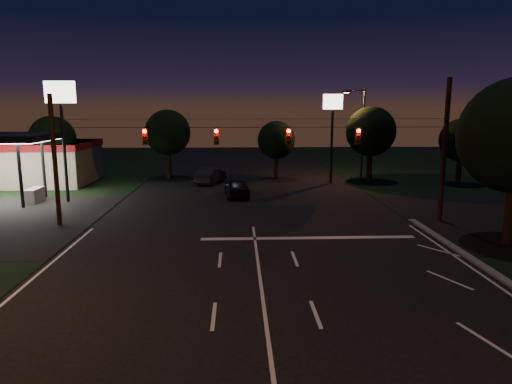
{
  "coord_description": "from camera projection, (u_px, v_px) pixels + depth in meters",
  "views": [
    {
      "loc": [
        -0.92,
        -12.95,
        7.21
      ],
      "look_at": [
        -0.01,
        9.58,
        3.0
      ],
      "focal_mm": 32.0,
      "sensor_mm": 36.0,
      "label": 1
    }
  ],
  "objects": [
    {
      "name": "ground",
      "position": [
        269.0,
        344.0,
        14.08
      ],
      "size": [
        140.0,
        140.0,
        0.0
      ],
      "primitive_type": "plane",
      "color": "black",
      "rests_on": "ground"
    },
    {
      "name": "stop_bar",
      "position": [
        308.0,
        238.0,
        25.49
      ],
      "size": [
        12.0,
        0.5,
        0.01
      ],
      "primitive_type": "cube",
      "color": "silver",
      "rests_on": "ground"
    },
    {
      "name": "utility_pole_right",
      "position": [
        439.0,
        221.0,
        29.29
      ],
      "size": [
        0.3,
        0.3,
        9.0
      ],
      "primitive_type": "cylinder",
      "color": "black",
      "rests_on": "ground"
    },
    {
      "name": "utility_pole_left",
      "position": [
        60.0,
        225.0,
        28.34
      ],
      "size": [
        0.28,
        0.28,
        8.0
      ],
      "primitive_type": "cylinder",
      "color": "black",
      "rests_on": "ground"
    },
    {
      "name": "signal_span",
      "position": [
        253.0,
        136.0,
        27.77
      ],
      "size": [
        24.0,
        0.4,
        1.56
      ],
      "color": "black",
      "rests_on": "ground"
    },
    {
      "name": "gas_station",
      "position": [
        14.0,
        160.0,
        42.62
      ],
      "size": [
        14.2,
        16.1,
        5.25
      ],
      "color": "gray",
      "rests_on": "ground"
    },
    {
      "name": "pole_sign_left_near",
      "position": [
        61.0,
        110.0,
        33.85
      ],
      "size": [
        2.2,
        0.3,
        9.1
      ],
      "color": "black",
      "rests_on": "ground"
    },
    {
      "name": "pole_sign_right",
      "position": [
        332.0,
        118.0,
        42.72
      ],
      "size": [
        1.8,
        0.3,
        8.4
      ],
      "color": "black",
      "rests_on": "ground"
    },
    {
      "name": "street_light_right_far",
      "position": [
        360.0,
        127.0,
        45.0
      ],
      "size": [
        2.2,
        0.35,
        9.0
      ],
      "color": "black",
      "rests_on": "ground"
    },
    {
      "name": "tree_far_a",
      "position": [
        53.0,
        140.0,
        42.16
      ],
      "size": [
        4.2,
        4.2,
        6.42
      ],
      "color": "black",
      "rests_on": "ground"
    },
    {
      "name": "tree_far_b",
      "position": [
        168.0,
        133.0,
        46.44
      ],
      "size": [
        4.6,
        4.6,
        6.98
      ],
      "color": "black",
      "rests_on": "ground"
    },
    {
      "name": "tree_far_c",
      "position": [
        276.0,
        140.0,
        46.0
      ],
      "size": [
        3.8,
        3.8,
        5.86
      ],
      "color": "black",
      "rests_on": "ground"
    },
    {
      "name": "tree_far_d",
      "position": [
        371.0,
        132.0,
        44.25
      ],
      "size": [
        4.8,
        4.8,
        7.3
      ],
      "color": "black",
      "rests_on": "ground"
    },
    {
      "name": "tree_far_e",
      "position": [
        461.0,
        141.0,
        42.72
      ],
      "size": [
        4.0,
        4.0,
        6.18
      ],
      "color": "black",
      "rests_on": "ground"
    },
    {
      "name": "car_oncoming_a",
      "position": [
        237.0,
        187.0,
        37.28
      ],
      "size": [
        2.32,
        4.81,
        1.58
      ],
      "primitive_type": "imported",
      "rotation": [
        0.0,
        0.0,
        3.24
      ],
      "color": "black",
      "rests_on": "ground"
    },
    {
      "name": "car_oncoming_b",
      "position": [
        211.0,
        175.0,
        43.67
      ],
      "size": [
        2.96,
        4.93,
        1.54
      ],
      "primitive_type": "imported",
      "rotation": [
        0.0,
        0.0,
        2.83
      ],
      "color": "black",
      "rests_on": "ground"
    }
  ]
}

